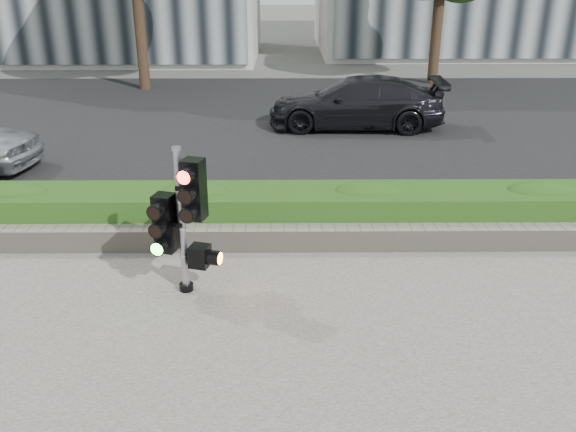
# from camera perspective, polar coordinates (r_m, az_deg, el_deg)

# --- Properties ---
(ground) EXTENTS (120.00, 120.00, 0.00)m
(ground) POSITION_cam_1_polar(r_m,az_deg,el_deg) (7.48, -1.80, -9.52)
(ground) COLOR #51514C
(ground) RESTS_ON ground
(road) EXTENTS (60.00, 13.00, 0.02)m
(road) POSITION_cam_1_polar(r_m,az_deg,el_deg) (16.81, -1.09, 8.95)
(road) COLOR black
(road) RESTS_ON ground
(curb) EXTENTS (60.00, 0.25, 0.12)m
(curb) POSITION_cam_1_polar(r_m,az_deg,el_deg) (10.26, -1.44, 0.16)
(curb) COLOR gray
(curb) RESTS_ON ground
(stone_wall) EXTENTS (12.00, 0.32, 0.34)m
(stone_wall) POSITION_cam_1_polar(r_m,az_deg,el_deg) (9.06, -1.57, -2.04)
(stone_wall) COLOR gray
(stone_wall) RESTS_ON sidewalk
(hedge) EXTENTS (12.00, 1.00, 0.68)m
(hedge) POSITION_cam_1_polar(r_m,az_deg,el_deg) (9.59, -1.51, 0.50)
(hedge) COLOR #487D26
(hedge) RESTS_ON sidewalk
(traffic_signal) EXTENTS (0.71, 0.58, 1.93)m
(traffic_signal) POSITION_cam_1_polar(r_m,az_deg,el_deg) (7.67, -9.71, 0.22)
(traffic_signal) COLOR black
(traffic_signal) RESTS_ON sidewalk
(car_dark) EXTENTS (4.54, 2.03, 1.29)m
(car_dark) POSITION_cam_1_polar(r_m,az_deg,el_deg) (15.98, 6.37, 10.50)
(car_dark) COLOR black
(car_dark) RESTS_ON road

